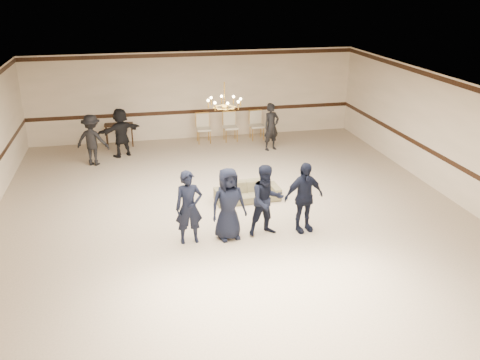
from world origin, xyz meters
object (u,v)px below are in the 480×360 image
object	(u,v)px
boy_a	(189,207)
settee	(247,192)
chandelier	(224,95)
console_table	(120,135)
adult_right	(271,127)
banquet_chair_right	(257,126)
boy_d	(304,197)
boy_c	(267,201)
adult_mid	(121,132)
adult_left	(92,140)
banquet_chair_left	(204,129)
boy_b	(228,204)
banquet_chair_mid	(231,127)

from	to	relation	value
boy_a	settee	xyz separation A→B (m)	(1.82, 2.01, -0.60)
chandelier	boy_a	distance (m)	3.27
settee	console_table	distance (m)	6.63
adult_right	banquet_chair_right	xyz separation A→B (m)	(-0.18, 1.33, -0.30)
boy_d	adult_right	bearing A→B (deg)	70.94
boy_c	banquet_chair_right	size ratio (longest dim) A/B	1.64
boy_a	console_table	size ratio (longest dim) A/B	1.73
chandelier	adult_mid	size ratio (longest dim) A/B	0.57
settee	adult_left	xyz separation A→B (m)	(-4.18, 3.88, 0.57)
boy_d	adult_left	distance (m)	7.77
boy_a	boy_c	bearing A→B (deg)	-2.60
boy_c	adult_mid	distance (m)	7.35
chandelier	boy_c	distance (m)	3.07
settee	banquet_chair_left	world-z (taller)	banquet_chair_left
boy_a	boy_c	xyz separation A→B (m)	(1.80, 0.00, 0.00)
boy_b	banquet_chair_right	size ratio (longest dim) A/B	1.64
chandelier	banquet_chair_left	size ratio (longest dim) A/B	0.90
boy_a	banquet_chair_mid	world-z (taller)	boy_a
console_table	settee	bearing A→B (deg)	-57.89
adult_mid	adult_right	xyz separation A→B (m)	(5.10, -0.40, 0.00)
boy_d	adult_left	bearing A→B (deg)	120.22
chandelier	console_table	world-z (taller)	chandelier
banquet_chair_right	boy_b	bearing A→B (deg)	-111.10
adult_left	banquet_chair_left	distance (m)	4.16
boy_b	adult_right	distance (m)	6.76
banquet_chair_right	boy_a	bearing A→B (deg)	-117.01
boy_d	adult_right	distance (m)	6.26
boy_c	boy_d	distance (m)	0.90
adult_mid	adult_right	world-z (taller)	same
adult_left	banquet_chair_right	world-z (taller)	adult_left
chandelier	adult_right	size ratio (longest dim) A/B	0.57
console_table	adult_mid	bearing A→B (deg)	-84.29
chandelier	adult_mid	world-z (taller)	chandelier
adult_right	banquet_chair_left	xyz separation A→B (m)	(-2.18, 1.33, -0.30)
banquet_chair_left	console_table	xyz separation A→B (m)	(-3.00, 0.20, -0.11)
adult_left	adult_right	world-z (taller)	same
banquet_chair_mid	adult_left	bearing A→B (deg)	-163.18
boy_d	banquet_chair_left	xyz separation A→B (m)	(-1.25, 7.52, -0.33)
boy_b	banquet_chair_right	bearing A→B (deg)	59.49
settee	adult_mid	distance (m)	5.66
adult_mid	banquet_chair_mid	xyz separation A→B (m)	(3.92, 0.93, -0.30)
boy_c	banquet_chair_mid	world-z (taller)	boy_c
boy_d	adult_mid	bearing A→B (deg)	111.82
settee	adult_left	size ratio (longest dim) A/B	1.06
chandelier	boy_b	size ratio (longest dim) A/B	0.55
boy_b	banquet_chair_mid	xyz separation A→B (m)	(1.55, 7.52, -0.33)
boy_d	boy_a	bearing A→B (deg)	169.50
boy_a	chandelier	bearing A→B (deg)	58.19
boy_a	banquet_chair_right	world-z (taller)	boy_a
adult_left	console_table	xyz separation A→B (m)	(0.82, 1.83, -0.41)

